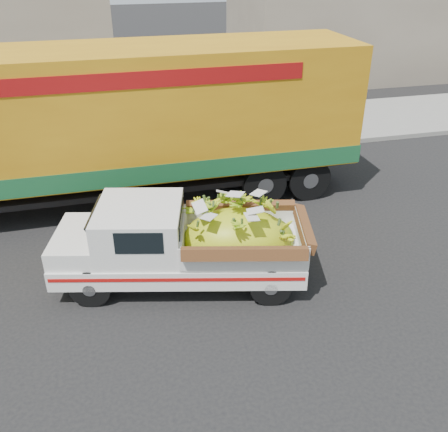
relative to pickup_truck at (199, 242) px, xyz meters
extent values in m
plane|color=black|center=(-1.74, 0.08, -0.88)|extent=(100.00, 100.00, 0.00)
cube|color=gray|center=(-1.74, 6.26, -0.80)|extent=(60.00, 0.25, 0.15)
cube|color=gray|center=(-1.74, 8.36, -0.81)|extent=(60.00, 4.00, 0.14)
cube|color=gray|center=(12.26, 15.26, 2.12)|extent=(14.00, 6.00, 6.00)
cylinder|color=black|center=(-2.06, -0.24, -0.50)|extent=(0.78, 0.39, 0.75)
cylinder|color=black|center=(-1.72, 1.16, -0.50)|extent=(0.78, 0.39, 0.75)
cylinder|color=black|center=(1.10, -1.01, -0.50)|extent=(0.78, 0.39, 0.75)
cylinder|color=black|center=(1.44, 0.39, -0.50)|extent=(0.78, 0.39, 0.75)
cube|color=silver|center=(-0.36, 0.09, -0.33)|extent=(4.90, 2.72, 0.38)
cube|color=#A50F0C|center=(-0.56, -0.73, -0.26)|extent=(4.42, 1.08, 0.07)
cube|color=silver|center=(-2.57, 0.62, -0.43)|extent=(0.48, 1.62, 0.14)
cube|color=silver|center=(-2.21, 0.53, 0.04)|extent=(1.19, 1.73, 0.36)
cube|color=silver|center=(-1.05, 0.26, 0.31)|extent=(1.87, 1.93, 0.89)
cube|color=black|center=(-1.15, -0.56, 0.48)|extent=(0.82, 0.21, 0.41)
cube|color=silver|center=(0.79, -0.19, 0.12)|extent=(2.60, 2.17, 0.50)
ellipsoid|color=yellow|center=(0.70, -0.17, 0.01)|extent=(2.31, 1.79, 1.26)
cylinder|color=black|center=(3.43, 2.82, -0.33)|extent=(1.10, 0.32, 1.10)
cylinder|color=black|center=(3.42, 4.82, -0.33)|extent=(1.10, 0.32, 1.10)
cylinder|color=black|center=(2.23, 2.82, -0.33)|extent=(1.10, 0.32, 1.10)
cylinder|color=black|center=(2.22, 4.82, -0.33)|extent=(1.10, 0.32, 1.10)
cube|color=black|center=(-1.27, 3.81, -0.10)|extent=(12.00, 1.03, 0.36)
cube|color=#BF8212|center=(-1.27, 3.81, 1.50)|extent=(11.77, 2.53, 2.84)
cube|color=#17532B|center=(-1.27, 3.81, 0.33)|extent=(11.83, 2.55, 0.45)
cube|color=maroon|center=(-1.27, 2.55, 2.47)|extent=(8.40, 0.04, 0.35)
camera|label=1|loc=(-1.51, -7.87, 4.97)|focal=40.00mm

